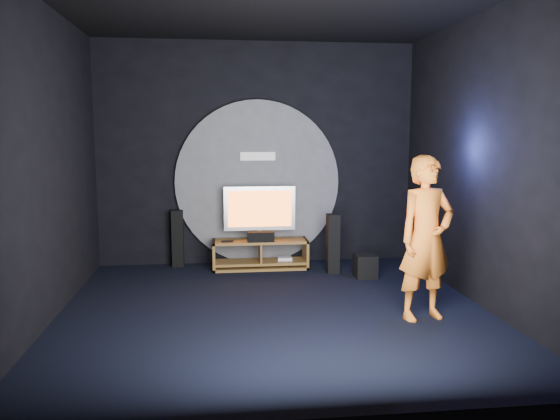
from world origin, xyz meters
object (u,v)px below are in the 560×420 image
Objects in this scene: tower_speaker_right at (333,244)px; player at (426,238)px; tower_speaker_left at (178,238)px; tv at (260,210)px; media_console at (261,256)px; subwoofer at (365,266)px.

tower_speaker_right is 0.48× the size of player.
tower_speaker_left is 4.08m from player.
tv is 1.23× the size of tower_speaker_right.
media_console is 1.64× the size of tower_speaker_right.
subwoofer is at bearing 81.94° from player.
player is (2.92, -2.82, 0.47)m from tower_speaker_left.
tower_speaker_left is 2.43m from tower_speaker_right.
player reaches higher than tv.
media_console is 0.80× the size of player.
tower_speaker_left and tower_speaker_right have the same top height.
subwoofer is (1.47, -0.78, -0.73)m from tv.
media_console is at bearing 154.17° from subwoofer.
tv is at bearing 152.19° from subwoofer.
media_console is 3.09m from player.
subwoofer is (1.47, -0.71, -0.03)m from media_console.
tower_speaker_right is at bearing 143.72° from subwoofer.
tv reaches higher than media_console.
subwoofer is at bearing -25.83° from media_console.
subwoofer is at bearing -27.81° from tv.
tower_speaker_left is 0.48× the size of player.
player is (0.17, -1.81, 0.75)m from subwoofer.
subwoofer is (0.42, -0.31, -0.28)m from tower_speaker_right.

